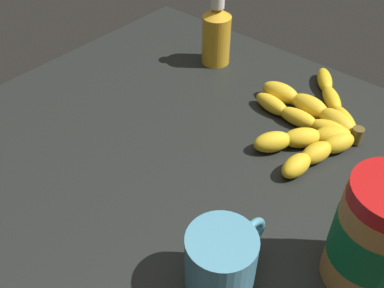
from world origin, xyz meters
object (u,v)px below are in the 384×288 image
(peanut_butter_jar, at_px, (375,236))
(coffee_mug, at_px, (222,262))
(honey_bottle, at_px, (216,34))
(banana_bunch, at_px, (312,121))

(peanut_butter_jar, distance_m, coffee_mug, 0.18)
(peanut_butter_jar, height_order, coffee_mug, peanut_butter_jar)
(honey_bottle, distance_m, coffee_mug, 0.54)
(peanut_butter_jar, relative_size, coffee_mug, 1.32)
(banana_bunch, bearing_deg, honey_bottle, -14.31)
(honey_bottle, relative_size, coffee_mug, 1.19)
(banana_bunch, relative_size, peanut_butter_jar, 2.02)
(banana_bunch, relative_size, coffee_mug, 2.66)
(banana_bunch, distance_m, honey_bottle, 0.29)
(banana_bunch, bearing_deg, coffee_mug, 100.45)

